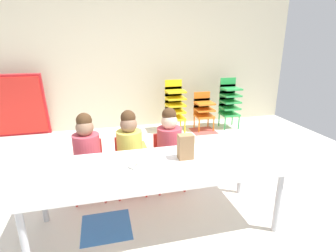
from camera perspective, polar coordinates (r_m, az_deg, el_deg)
The scene contains 14 objects.
ground_plane at distance 2.99m, azimuth -4.38°, elevation -14.35°, with size 6.56×4.94×0.02m.
back_wall at distance 4.99m, azimuth -9.84°, elevation 14.04°, with size 6.56×0.10×2.53m, color beige.
craft_table at distance 2.25m, azimuth -2.48°, elevation -9.40°, with size 2.11×0.75×0.60m.
seated_child_near_camera at distance 2.77m, azimuth -17.00°, elevation -4.74°, with size 0.34×0.34×0.92m.
seated_child_middle_seat at distance 2.77m, azimuth -8.26°, elevation -4.07°, with size 0.32×0.31×0.92m.
seated_child_far_right at distance 2.84m, azimuth 0.25°, elevation -3.32°, with size 0.33×0.33×0.92m.
kid_chair_yellow_stack at distance 4.71m, azimuth 1.46°, elevation 4.88°, with size 0.32×0.30×0.92m.
kid_chair_orange_stack at distance 4.91m, azimuth 7.62°, elevation 3.81°, with size 0.32×0.30×0.68m.
kid_chair_green_stack at distance 5.09m, azimuth 12.99°, elevation 5.41°, with size 0.32×0.30×0.92m.
folded_activity_table at distance 5.07m, azimuth -29.60°, elevation 3.70°, with size 0.90×0.29×1.09m.
paper_bag_brown at distance 2.31m, azimuth 3.78°, elevation -4.46°, with size 0.13×0.09×0.22m, color #9E754C.
paper_plate_near_edge at distance 2.20m, azimuth -7.11°, elevation -8.82°, with size 0.18×0.18×0.01m, color white.
paper_plate_center_table at distance 2.04m, azimuth -17.91°, elevation -11.88°, with size 0.18×0.18×0.01m, color white.
donut_powdered_on_plate at distance 2.19m, azimuth -7.12°, elevation -8.41°, with size 0.10×0.10×0.03m, color white.
Camera 1 is at (-0.40, -2.50, 1.59)m, focal length 28.43 mm.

